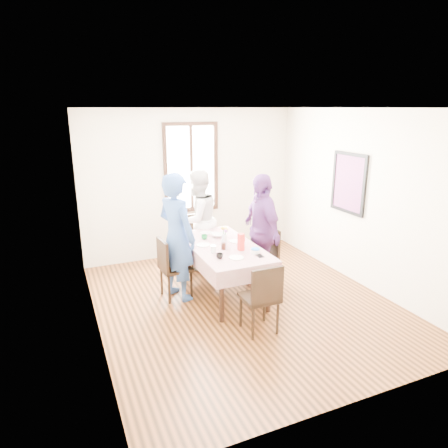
{
  "coord_description": "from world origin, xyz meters",
  "views": [
    {
      "loc": [
        -2.33,
        -4.71,
        2.71
      ],
      "look_at": [
        -0.15,
        0.37,
        1.1
      ],
      "focal_mm": 32.27,
      "sensor_mm": 36.0,
      "label": 1
    }
  ],
  "objects_px": {
    "chair_right": "(261,257)",
    "person_left": "(176,237)",
    "chair_near": "(259,297)",
    "chair_left": "(176,268)",
    "person_right": "(261,231)",
    "chair_far": "(197,242)",
    "person_far": "(197,220)",
    "dining_table": "(223,270)"
  },
  "relations": [
    {
      "from": "chair_left",
      "to": "person_far",
      "type": "distance_m",
      "value": 1.26
    },
    {
      "from": "chair_right",
      "to": "person_right",
      "type": "distance_m",
      "value": 0.43
    },
    {
      "from": "chair_far",
      "to": "chair_near",
      "type": "height_order",
      "value": "same"
    },
    {
      "from": "chair_left",
      "to": "person_right",
      "type": "height_order",
      "value": "person_right"
    },
    {
      "from": "chair_right",
      "to": "person_right",
      "type": "xyz_separation_m",
      "value": [
        -0.02,
        0.0,
        0.43
      ]
    },
    {
      "from": "chair_far",
      "to": "chair_right",
      "type": "bearing_deg",
      "value": 114.91
    },
    {
      "from": "chair_right",
      "to": "person_left",
      "type": "xyz_separation_m",
      "value": [
        -1.34,
        0.11,
        0.47
      ]
    },
    {
      "from": "dining_table",
      "to": "person_left",
      "type": "xyz_separation_m",
      "value": [
        -0.66,
        0.16,
        0.55
      ]
    },
    {
      "from": "chair_right",
      "to": "chair_near",
      "type": "relative_size",
      "value": 1.0
    },
    {
      "from": "chair_left",
      "to": "person_left",
      "type": "xyz_separation_m",
      "value": [
        0.02,
        0.0,
        0.47
      ]
    },
    {
      "from": "dining_table",
      "to": "chair_near",
      "type": "xyz_separation_m",
      "value": [
        0.0,
        -1.16,
        0.08
      ]
    },
    {
      "from": "person_left",
      "to": "person_far",
      "type": "height_order",
      "value": "person_left"
    },
    {
      "from": "chair_right",
      "to": "chair_far",
      "type": "distance_m",
      "value": 1.3
    },
    {
      "from": "chair_left",
      "to": "person_left",
      "type": "height_order",
      "value": "person_left"
    },
    {
      "from": "chair_far",
      "to": "person_far",
      "type": "relative_size",
      "value": 0.53
    },
    {
      "from": "chair_left",
      "to": "chair_near",
      "type": "height_order",
      "value": "same"
    },
    {
      "from": "person_right",
      "to": "dining_table",
      "type": "bearing_deg",
      "value": -83.4
    },
    {
      "from": "chair_right",
      "to": "person_left",
      "type": "distance_m",
      "value": 1.42
    },
    {
      "from": "chair_left",
      "to": "person_right",
      "type": "xyz_separation_m",
      "value": [
        1.34,
        -0.11,
        0.43
      ]
    },
    {
      "from": "person_left",
      "to": "person_right",
      "type": "bearing_deg",
      "value": -118.67
    },
    {
      "from": "chair_left",
      "to": "person_left",
      "type": "bearing_deg",
      "value": 86.19
    },
    {
      "from": "chair_far",
      "to": "person_far",
      "type": "height_order",
      "value": "person_far"
    },
    {
      "from": "chair_far",
      "to": "person_right",
      "type": "relative_size",
      "value": 0.51
    },
    {
      "from": "chair_far",
      "to": "person_left",
      "type": "relative_size",
      "value": 0.49
    },
    {
      "from": "chair_right",
      "to": "person_right",
      "type": "bearing_deg",
      "value": 88.52
    },
    {
      "from": "chair_right",
      "to": "person_left",
      "type": "height_order",
      "value": "person_left"
    },
    {
      "from": "chair_left",
      "to": "chair_right",
      "type": "bearing_deg",
      "value": 81.75
    },
    {
      "from": "chair_far",
      "to": "person_right",
      "type": "xyz_separation_m",
      "value": [
        0.66,
        -1.1,
        0.43
      ]
    },
    {
      "from": "dining_table",
      "to": "chair_far",
      "type": "height_order",
      "value": "chair_far"
    },
    {
      "from": "chair_right",
      "to": "person_far",
      "type": "xyz_separation_m",
      "value": [
        -0.68,
        1.08,
        0.41
      ]
    },
    {
      "from": "chair_right",
      "to": "chair_far",
      "type": "height_order",
      "value": "same"
    },
    {
      "from": "dining_table",
      "to": "chair_near",
      "type": "relative_size",
      "value": 1.85
    },
    {
      "from": "dining_table",
      "to": "person_far",
      "type": "relative_size",
      "value": 0.98
    },
    {
      "from": "dining_table",
      "to": "chair_right",
      "type": "distance_m",
      "value": 0.68
    },
    {
      "from": "chair_left",
      "to": "person_right",
      "type": "relative_size",
      "value": 0.51
    },
    {
      "from": "dining_table",
      "to": "chair_right",
      "type": "xyz_separation_m",
      "value": [
        0.68,
        0.05,
        0.08
      ]
    },
    {
      "from": "chair_right",
      "to": "chair_near",
      "type": "height_order",
      "value": "same"
    },
    {
      "from": "chair_near",
      "to": "person_left",
      "type": "distance_m",
      "value": 1.54
    },
    {
      "from": "chair_right",
      "to": "dining_table",
      "type": "bearing_deg",
      "value": 92.95
    },
    {
      "from": "person_right",
      "to": "chair_left",
      "type": "bearing_deg",
      "value": -92.46
    },
    {
      "from": "person_left",
      "to": "person_far",
      "type": "xyz_separation_m",
      "value": [
        0.66,
        0.98,
        -0.07
      ]
    },
    {
      "from": "dining_table",
      "to": "chair_left",
      "type": "relative_size",
      "value": 1.85
    }
  ]
}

